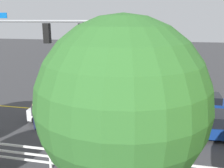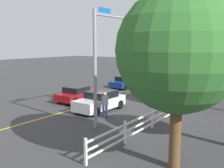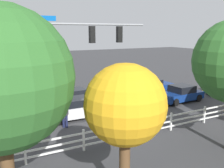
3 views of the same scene
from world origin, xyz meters
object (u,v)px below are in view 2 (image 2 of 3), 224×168
at_px(car_0, 78,94).
at_px(car_2, 160,85).
at_px(car_1, 126,82).
at_px(car_4, 182,78).
at_px(pedestrian, 105,104).
at_px(tree_4, 178,51).
at_px(car_3, 100,101).

distance_m(car_0, car_2, 9.02).
relative_size(car_1, car_2, 1.04).
xyz_separation_m(car_4, pedestrian, (16.73, 1.19, 0.21)).
bearing_deg(car_1, car_0, -175.83).
bearing_deg(tree_4, car_3, -123.74).
relative_size(car_3, tree_4, 0.60).
relative_size(car_1, tree_4, 0.63).
bearing_deg(car_3, car_1, -157.02).
distance_m(car_0, pedestrian, 5.61).
bearing_deg(car_0, car_2, -26.93).
relative_size(car_3, car_4, 0.95).
bearing_deg(car_1, car_2, -87.88).
bearing_deg(car_0, car_1, -0.38).
xyz_separation_m(car_0, car_4, (-14.09, 3.75, 0.10)).
relative_size(car_0, car_4, 0.95).
height_order(car_0, car_3, car_3).
xyz_separation_m(car_2, car_4, (-5.86, 0.06, 0.04)).
bearing_deg(car_2, car_3, -3.52).
height_order(car_3, tree_4, tree_4).
bearing_deg(car_1, tree_4, -139.82).
distance_m(car_0, car_3, 3.83).
distance_m(car_0, car_4, 14.58).
relative_size(car_1, car_3, 1.05).
xyz_separation_m(car_4, tree_4, (20.79, 7.72, 3.86)).
bearing_deg(car_3, pedestrian, 49.44).
xyz_separation_m(car_2, tree_4, (14.93, 7.79, 3.90)).
distance_m(car_1, car_3, 10.37).
height_order(car_1, car_2, car_2).
distance_m(car_3, pedestrian, 1.87).
relative_size(car_0, car_1, 0.95).
height_order(car_2, car_4, car_4).
bearing_deg(pedestrian, car_3, -1.49).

